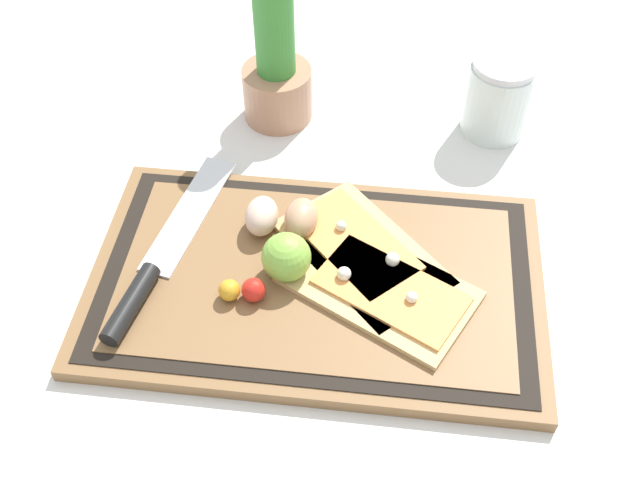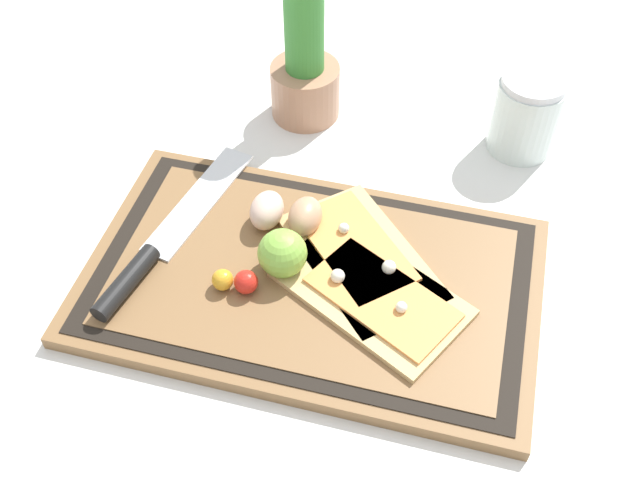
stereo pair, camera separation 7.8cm
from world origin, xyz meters
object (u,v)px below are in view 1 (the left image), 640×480
at_px(pizza_slice_near, 381,287).
at_px(knife, 152,272).
at_px(sauce_jar, 497,101).
at_px(lime, 287,256).
at_px(pizza_slice_far, 361,251).
at_px(herb_pot, 276,64).
at_px(egg_pink, 262,216).
at_px(cherry_tomato_yellow, 229,290).
at_px(egg_brown, 301,218).
at_px(cherry_tomato_red, 254,290).

relative_size(pizza_slice_near, knife, 0.80).
relative_size(pizza_slice_near, sauce_jar, 2.13).
xyz_separation_m(pizza_slice_near, lime, (-0.11, 0.01, 0.02)).
xyz_separation_m(pizza_slice_far, herb_pot, (-0.14, 0.26, 0.06)).
height_order(egg_pink, lime, lime).
distance_m(pizza_slice_near, egg_pink, 0.17).
distance_m(cherry_tomato_yellow, herb_pot, 0.34).
relative_size(pizza_slice_far, cherry_tomato_yellow, 9.32).
height_order(pizza_slice_near, egg_pink, egg_pink).
bearing_deg(knife, egg_pink, 38.39).
bearing_deg(pizza_slice_near, egg_brown, 141.14).
bearing_deg(pizza_slice_near, pizza_slice_far, 117.49).
bearing_deg(cherry_tomato_red, lime, 52.55).
xyz_separation_m(knife, sauce_jar, (0.39, 0.32, 0.02)).
height_order(knife, egg_pink, egg_pink).
bearing_deg(pizza_slice_near, cherry_tomato_yellow, -170.15).
distance_m(cherry_tomato_red, herb_pot, 0.34).
xyz_separation_m(pizza_slice_near, cherry_tomato_red, (-0.14, -0.03, 0.01)).
distance_m(egg_pink, cherry_tomato_red, 0.10).
bearing_deg(cherry_tomato_yellow, egg_brown, 59.16).
relative_size(egg_brown, egg_pink, 1.00).
height_order(egg_brown, sauce_jar, sauce_jar).
bearing_deg(lime, knife, -170.81).
bearing_deg(sauce_jar, lime, -128.86).
height_order(knife, lime, lime).
relative_size(pizza_slice_far, knife, 0.76).
xyz_separation_m(knife, cherry_tomato_red, (0.12, -0.02, 0.01)).
bearing_deg(pizza_slice_far, sauce_jar, 58.56).
height_order(pizza_slice_near, pizza_slice_far, same).
bearing_deg(knife, pizza_slice_near, 2.18).
distance_m(pizza_slice_near, egg_brown, 0.13).
bearing_deg(egg_pink, lime, -58.48).
distance_m(egg_brown, egg_pink, 0.05).
bearing_deg(egg_brown, pizza_slice_near, -38.86).
height_order(pizza_slice_near, sauce_jar, sauce_jar).
relative_size(cherry_tomato_yellow, herb_pot, 0.10).
relative_size(egg_pink, cherry_tomato_yellow, 2.25).
bearing_deg(sauce_jar, pizza_slice_near, -113.30).
distance_m(egg_brown, herb_pot, 0.24).
distance_m(cherry_tomato_red, sauce_jar, 0.44).
xyz_separation_m(pizza_slice_near, herb_pot, (-0.16, 0.31, 0.06)).
height_order(cherry_tomato_yellow, sauce_jar, sauce_jar).
relative_size(pizza_slice_near, cherry_tomato_yellow, 9.80).
relative_size(knife, lime, 5.34).
distance_m(pizza_slice_far, knife, 0.24).
bearing_deg(cherry_tomato_yellow, pizza_slice_far, 29.80).
height_order(egg_pink, cherry_tomato_red, egg_pink).
bearing_deg(egg_brown, lime, -96.51).
height_order(egg_brown, egg_pink, same).
bearing_deg(herb_pot, egg_brown, -74.67).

